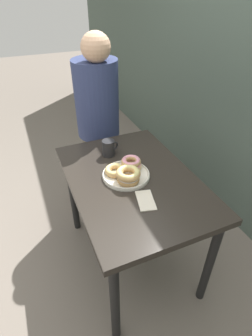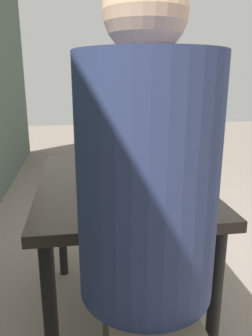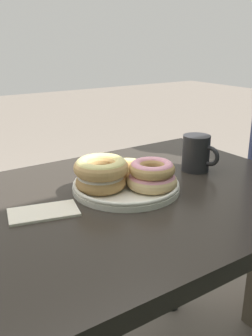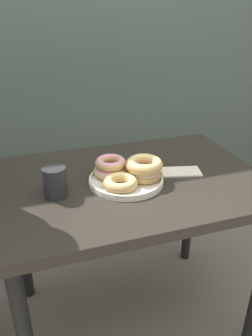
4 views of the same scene
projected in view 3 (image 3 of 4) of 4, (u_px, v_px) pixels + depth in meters
dining_table at (123, 229)px, 0.97m from camera, size 1.01×0.70×0.75m
donut_plate at (124, 176)px, 0.96m from camera, size 0.30×0.28×0.09m
coffee_mug at (197, 153)px, 1.10m from camera, size 0.08×0.12×0.11m
napkin at (43, 212)px, 0.84m from camera, size 0.17×0.12×0.01m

